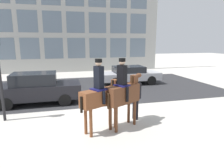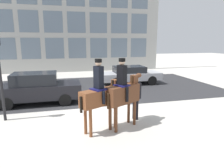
{
  "view_description": "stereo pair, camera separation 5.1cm",
  "coord_description": "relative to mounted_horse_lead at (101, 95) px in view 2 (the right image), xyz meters",
  "views": [
    {
      "loc": [
        -1.69,
        -8.86,
        3.21
      ],
      "look_at": [
        0.26,
        -1.26,
        1.53
      ],
      "focal_mm": 32.0,
      "sensor_mm": 36.0,
      "label": 1
    },
    {
      "loc": [
        -1.64,
        -8.87,
        3.21
      ],
      "look_at": [
        0.26,
        -1.26,
        1.53
      ],
      "focal_mm": 32.0,
      "sensor_mm": 36.0,
      "label": 2
    }
  ],
  "objects": [
    {
      "name": "mounted_horse_companion",
      "position": [
        0.86,
        0.11,
        0.01
      ],
      "size": [
        1.66,
        1.11,
        2.63
      ],
      "rotation": [
        0.0,
        0.0,
        0.51
      ],
      "color": "#59331E",
      "rests_on": "ground_plane"
    },
    {
      "name": "pedestrian_bystander",
      "position": [
        1.57,
        0.71,
        -0.3
      ],
      "size": [
        0.77,
        0.71,
        1.78
      ],
      "rotation": [
        0.0,
        0.0,
        -2.71
      ],
      "color": "black",
      "rests_on": "ground_plane"
    },
    {
      "name": "road_surface",
      "position": [
        0.35,
        6.89,
        -1.34
      ],
      "size": [
        18.35,
        8.5,
        0.01
      ],
      "color": "#2D2D30",
      "rests_on": "ground_plane"
    },
    {
      "name": "ground_plane",
      "position": [
        0.35,
        2.14,
        -1.35
      ],
      "size": [
        80.0,
        80.0,
        0.0
      ],
      "primitive_type": "plane",
      "color": "beige"
    },
    {
      "name": "mounted_horse_lead",
      "position": [
        0.0,
        0.0,
        0.0
      ],
      "size": [
        1.85,
        1.18,
        2.63
      ],
      "rotation": [
        0.0,
        0.0,
        0.49
      ],
      "color": "brown",
      "rests_on": "ground_plane"
    },
    {
      "name": "street_car_far_lane",
      "position": [
        3.71,
        7.53,
        -0.61
      ],
      "size": [
        4.51,
        1.9,
        1.37
      ],
      "color": "#B7B7BC",
      "rests_on": "ground_plane"
    },
    {
      "name": "street_car_near_lane",
      "position": [
        -2.62,
        4.03,
        -0.52
      ],
      "size": [
        4.37,
        1.78,
        1.63
      ],
      "color": "black",
      "rests_on": "ground_plane"
    }
  ]
}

